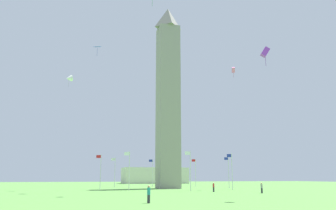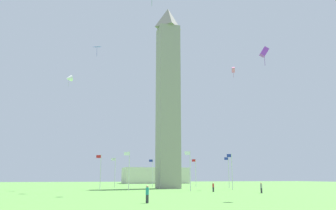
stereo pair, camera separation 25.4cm
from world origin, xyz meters
name	(u,v)px [view 1 (the left image)]	position (x,y,z in m)	size (l,w,h in m)	color
ground_plane	(168,189)	(0.00, 0.00, 0.00)	(260.00, 260.00, 0.00)	#548C3D
obelisk_monument	(168,94)	(0.00, 0.00, 22.41)	(4.93, 4.93, 44.82)	gray
flagpole_n	(100,170)	(15.43, 0.00, 4.11)	(1.12, 0.14, 7.45)	silver
flagpole_ne	(129,169)	(10.93, 10.87, 4.11)	(1.12, 0.14, 7.45)	silver
flagpole_e	(190,169)	(0.06, 15.37, 4.11)	(1.12, 0.14, 7.45)	silver
flagpole_se	(232,170)	(-10.80, 10.87, 4.11)	(1.12, 0.14, 7.45)	silver
flagpole_s	(228,171)	(-15.30, 0.00, 4.11)	(1.12, 0.14, 7.45)	silver
flagpole_sw	(195,171)	(-10.80, -10.87, 4.11)	(1.12, 0.14, 7.45)	silver
flagpole_w	(152,171)	(0.06, -15.37, 4.11)	(1.12, 0.14, 7.45)	silver
flagpole_nw	(115,171)	(10.93, -10.87, 4.11)	(1.12, 0.14, 7.45)	silver
person_gray_shirt	(262,188)	(-8.03, 26.86, 0.84)	(0.32, 0.32, 1.70)	#2D2D38
person_teal_shirt	(149,194)	(14.30, 42.95, 0.86)	(0.32, 0.32, 1.73)	#2D2D38
person_red_shirt	(214,187)	(-2.66, 19.89, 0.82)	(0.32, 0.32, 1.65)	#2D2D38
kite_blue_diamond	(97,47)	(18.23, 15.21, 26.54)	(1.71, 1.68, 2.04)	blue
kite_white_delta	(69,78)	(23.20, 3.60, 23.32)	(1.98, 1.91, 2.70)	white
kite_purple_box	(265,52)	(-0.87, 41.34, 17.92)	(1.32, 0.97, 2.50)	purple
kite_pink_box	(233,70)	(-12.48, 10.22, 26.33)	(1.06, 1.33, 2.50)	pink
distant_building	(154,176)	(-13.05, -66.44, 3.28)	(26.71, 13.06, 6.55)	beige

